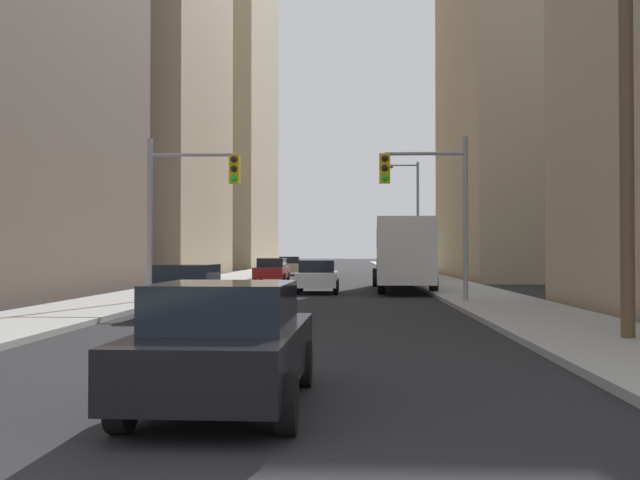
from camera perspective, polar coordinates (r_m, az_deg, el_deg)
sidewalk_left at (r=54.73m, az=-6.47°, el=-2.86°), size 3.61×160.00×0.15m
sidewalk_right at (r=54.33m, az=8.03°, el=-2.87°), size 3.61×160.00×0.15m
city_bus at (r=35.87m, az=6.51°, el=-0.89°), size 2.90×11.58×3.40m
sedan_black at (r=8.95m, az=-7.48°, el=-8.14°), size 1.95×4.24×1.52m
sedan_grey at (r=21.99m, az=-10.36°, el=-3.86°), size 1.95×4.26×1.52m
sedan_white at (r=33.24m, az=-0.21°, el=-2.89°), size 1.95×4.20×1.52m
sedan_red at (r=44.26m, az=-3.82°, el=-2.41°), size 1.95×4.24×1.52m
sedan_beige at (r=59.14m, az=-2.40°, el=-2.04°), size 1.95×4.22×1.52m
traffic_signal_near_left at (r=26.45m, az=-10.36°, el=3.68°), size 3.36×0.44×6.00m
traffic_signal_near_right at (r=25.95m, az=8.57°, el=3.74°), size 3.14×0.44×6.00m
utility_pole_right at (r=16.23m, az=23.07°, el=9.56°), size 2.20×0.28×9.13m
street_lamp_right at (r=45.19m, az=7.33°, el=2.37°), size 2.15×0.32×7.50m
building_left_mid_office at (r=61.80m, az=-18.91°, el=13.06°), size 22.04×20.26×33.62m
building_left_far_tower at (r=97.95m, az=-9.69°, el=13.52°), size 18.34×29.48×52.73m
building_right_mid_block at (r=57.86m, az=22.34°, el=11.15°), size 23.63×21.58×27.92m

